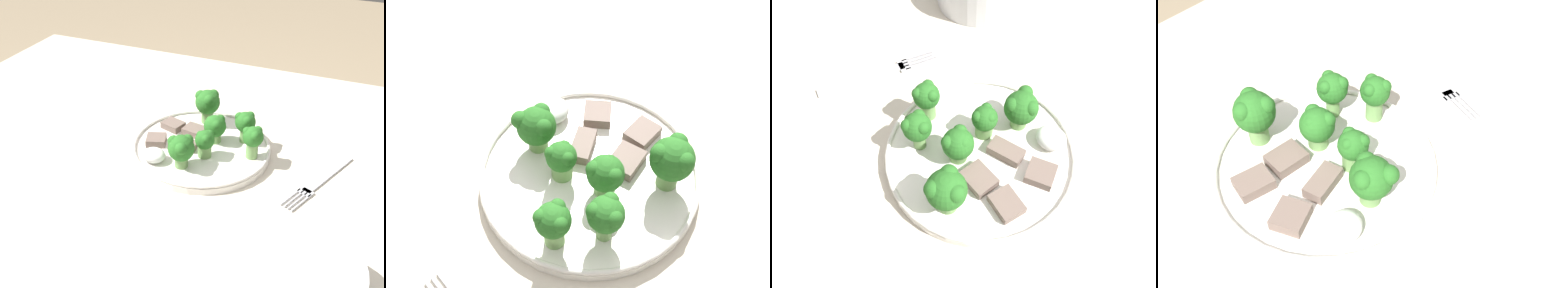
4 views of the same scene
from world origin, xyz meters
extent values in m
cube|color=beige|center=(0.00, 0.00, 0.73)|extent=(1.27, 0.98, 0.03)
cylinder|color=brown|center=(0.57, 0.43, 0.36)|extent=(0.06, 0.06, 0.71)
cylinder|color=white|center=(0.01, -0.08, 0.75)|extent=(0.25, 0.25, 0.01)
torus|color=white|center=(0.01, -0.08, 0.76)|extent=(0.25, 0.25, 0.01)
cylinder|color=#709E56|center=(-0.06, -0.13, 0.77)|extent=(0.02, 0.02, 0.03)
sphere|color=#286B23|center=(-0.06, -0.13, 0.80)|extent=(0.04, 0.04, 0.04)
sphere|color=#286B23|center=(-0.05, -0.13, 0.81)|extent=(0.02, 0.02, 0.02)
sphere|color=#286B23|center=(-0.06, -0.12, 0.81)|extent=(0.02, 0.02, 0.02)
sphere|color=#286B23|center=(-0.06, -0.14, 0.81)|extent=(0.02, 0.02, 0.02)
cylinder|color=#709E56|center=(0.02, -0.02, 0.77)|extent=(0.02, 0.02, 0.02)
sphere|color=#286B23|center=(0.02, -0.02, 0.79)|extent=(0.05, 0.05, 0.05)
sphere|color=#286B23|center=(0.03, -0.02, 0.80)|extent=(0.02, 0.02, 0.02)
sphere|color=#286B23|center=(0.01, 0.00, 0.80)|extent=(0.02, 0.02, 0.02)
sphere|color=#286B23|center=(0.01, -0.03, 0.80)|extent=(0.02, 0.02, 0.02)
cylinder|color=#709E56|center=(-0.01, -0.11, 0.77)|extent=(0.02, 0.02, 0.02)
sphere|color=#286B23|center=(-0.01, -0.11, 0.79)|extent=(0.04, 0.04, 0.04)
sphere|color=#286B23|center=(0.00, -0.11, 0.80)|extent=(0.02, 0.02, 0.02)
sphere|color=#286B23|center=(-0.01, -0.10, 0.80)|extent=(0.02, 0.02, 0.02)
sphere|color=#286B23|center=(-0.01, -0.12, 0.80)|extent=(0.02, 0.02, 0.02)
cylinder|color=#709E56|center=(0.03, -0.17, 0.77)|extent=(0.02, 0.02, 0.03)
sphere|color=#286B23|center=(0.03, -0.17, 0.80)|extent=(0.05, 0.05, 0.05)
sphere|color=#286B23|center=(0.04, -0.17, 0.81)|extent=(0.02, 0.02, 0.02)
sphere|color=#286B23|center=(0.02, -0.16, 0.81)|extent=(0.02, 0.02, 0.02)
sphere|color=#286B23|center=(0.02, -0.18, 0.81)|extent=(0.02, 0.02, 0.02)
cylinder|color=#709E56|center=(-0.01, -0.06, 0.77)|extent=(0.02, 0.02, 0.02)
sphere|color=#286B23|center=(-0.01, -0.06, 0.79)|extent=(0.03, 0.03, 0.03)
sphere|color=#286B23|center=(0.00, -0.06, 0.80)|extent=(0.02, 0.02, 0.02)
sphere|color=#286B23|center=(-0.01, -0.05, 0.80)|extent=(0.02, 0.02, 0.02)
sphere|color=#286B23|center=(-0.01, -0.07, 0.80)|extent=(0.02, 0.02, 0.02)
cylinder|color=#709E56|center=(-0.08, -0.09, 0.77)|extent=(0.02, 0.02, 0.03)
sphere|color=#286B23|center=(-0.08, -0.09, 0.80)|extent=(0.04, 0.04, 0.04)
sphere|color=#286B23|center=(-0.07, -0.09, 0.81)|extent=(0.02, 0.02, 0.02)
sphere|color=#286B23|center=(-0.09, -0.08, 0.81)|extent=(0.02, 0.02, 0.02)
sphere|color=#286B23|center=(-0.09, -0.10, 0.81)|extent=(0.02, 0.02, 0.02)
cube|color=#756056|center=(0.09, -0.06, 0.76)|extent=(0.04, 0.04, 0.01)
cube|color=#756056|center=(0.08, -0.12, 0.76)|extent=(0.05, 0.04, 0.01)
cube|color=#756056|center=(0.04, -0.07, 0.76)|extent=(0.05, 0.03, 0.01)
cube|color=#756056|center=(0.03, -0.12, 0.76)|extent=(0.04, 0.04, 0.01)
ellipsoid|color=white|center=(0.07, -0.01, 0.77)|extent=(0.04, 0.04, 0.02)
camera|label=1|loc=(-0.23, 0.54, 1.21)|focal=42.00mm
camera|label=2|loc=(-0.26, -0.19, 1.17)|focal=42.00mm
camera|label=3|loc=(0.16, -0.29, 1.17)|focal=35.00mm
camera|label=4|loc=(0.25, 0.14, 1.14)|focal=42.00mm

